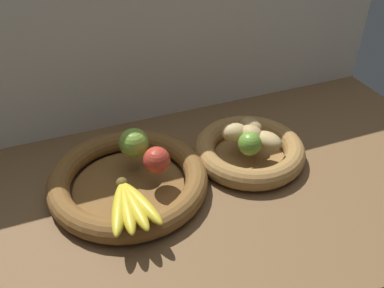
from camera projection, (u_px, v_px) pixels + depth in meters
ground_plane at (200, 175)px, 111.97cm from camera, size 140.00×90.00×3.00cm
back_wall at (159, 27)px, 117.22cm from camera, size 140.00×3.00×55.00cm
fruit_bowl_left at (129, 182)px, 103.77cm from camera, size 38.48×38.48×5.49cm
fruit_bowl_right at (250, 152)px, 113.32cm from camera, size 29.21×29.21×5.49cm
apple_red_right at (157, 160)px, 100.66cm from camera, size 6.44×6.44×6.44cm
apple_green_back at (134, 143)px, 105.26cm from camera, size 7.42×7.42×7.42cm
banana_bunch_front at (130, 205)px, 91.10cm from camera, size 12.22×17.21×3.06cm
potato_large at (251, 135)px, 110.18cm from camera, size 7.92×8.18×4.75cm
potato_back at (250, 126)px, 114.10cm from camera, size 7.38×8.08×4.14cm
potato_small at (268, 140)px, 108.98cm from camera, size 7.99×9.12×4.05cm
potato_oblong at (235, 132)px, 111.15cm from camera, size 7.90×6.91×4.83cm
lime_near at (250, 144)px, 106.31cm from camera, size 5.90×5.90×5.90cm
chili_pepper at (256, 140)px, 111.14cm from camera, size 12.03×7.13×1.72cm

